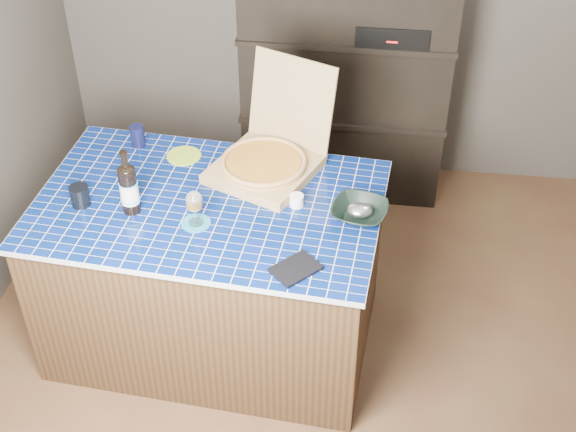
# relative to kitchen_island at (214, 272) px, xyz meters

# --- Properties ---
(room) EXTENTS (3.50, 3.50, 3.50)m
(room) POSITION_rel_kitchen_island_xyz_m (0.53, -0.13, 0.82)
(room) COLOR brown
(room) RESTS_ON ground
(shelving_unit) EXTENTS (1.20, 0.41, 1.80)m
(shelving_unit) POSITION_rel_kitchen_island_xyz_m (0.53, 1.40, 0.47)
(shelving_unit) COLOR black
(shelving_unit) RESTS_ON floor
(kitchen_island) EXTENTS (1.63, 1.11, 0.86)m
(kitchen_island) POSITION_rel_kitchen_island_xyz_m (0.00, 0.00, 0.00)
(kitchen_island) COLOR #432F1A
(kitchen_island) RESTS_ON floor
(pizza_box) EXTENTS (0.61, 0.66, 0.48)m
(pizza_box) POSITION_rel_kitchen_island_xyz_m (0.23, 0.28, 0.50)
(pizza_box) COLOR #A48854
(pizza_box) RESTS_ON kitchen_island
(mead_bottle) EXTENTS (0.09, 0.09, 0.32)m
(mead_bottle) POSITION_rel_kitchen_island_xyz_m (-0.32, -0.10, 0.55)
(mead_bottle) COLOR black
(mead_bottle) RESTS_ON kitchen_island
(teal_trivet) EXTENTS (0.13, 0.13, 0.01)m
(teal_trivet) POSITION_rel_kitchen_island_xyz_m (-0.02, -0.15, 0.43)
(teal_trivet) COLOR teal
(teal_trivet) RESTS_ON kitchen_island
(wine_glass) EXTENTS (0.07, 0.07, 0.17)m
(wine_glass) POSITION_rel_kitchen_island_xyz_m (-0.02, -0.15, 0.55)
(wine_glass) COLOR white
(wine_glass) RESTS_ON teal_trivet
(tumbler) EXTENTS (0.09, 0.09, 0.10)m
(tumbler) POSITION_rel_kitchen_island_xyz_m (-0.56, -0.08, 0.48)
(tumbler) COLOR black
(tumbler) RESTS_ON kitchen_island
(dvd_case) EXTENTS (0.23, 0.23, 0.02)m
(dvd_case) POSITION_rel_kitchen_island_xyz_m (0.45, -0.40, 0.44)
(dvd_case) COLOR black
(dvd_case) RESTS_ON kitchen_island
(bowl) EXTENTS (0.29, 0.29, 0.06)m
(bowl) POSITION_rel_kitchen_island_xyz_m (0.69, -0.02, 0.46)
(bowl) COLOR black
(bowl) RESTS_ON kitchen_island
(foil_contents) EXTENTS (0.11, 0.09, 0.05)m
(foil_contents) POSITION_rel_kitchen_island_xyz_m (0.69, -0.02, 0.47)
(foil_contents) COLOR #B2B3BE
(foil_contents) RESTS_ON bowl
(white_jar) EXTENTS (0.06, 0.06, 0.06)m
(white_jar) POSITION_rel_kitchen_island_xyz_m (0.40, 0.03, 0.46)
(white_jar) COLOR white
(white_jar) RESTS_ON kitchen_island
(navy_cup) EXTENTS (0.07, 0.07, 0.11)m
(navy_cup) POSITION_rel_kitchen_island_xyz_m (-0.44, 0.42, 0.48)
(navy_cup) COLOR black
(navy_cup) RESTS_ON kitchen_island
(green_trivet) EXTENTS (0.17, 0.17, 0.01)m
(green_trivet) POSITION_rel_kitchen_island_xyz_m (-0.19, 0.35, 0.43)
(green_trivet) COLOR #8DB326
(green_trivet) RESTS_ON kitchen_island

